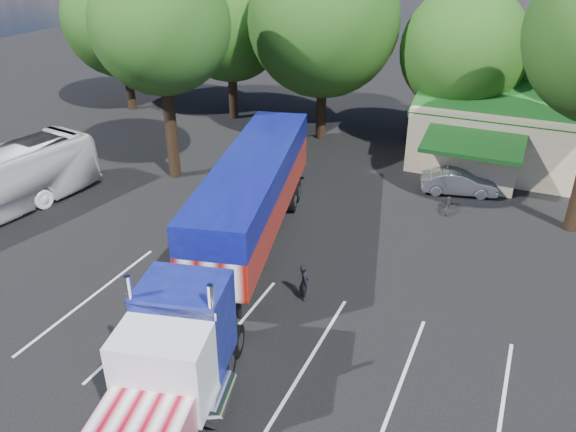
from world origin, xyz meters
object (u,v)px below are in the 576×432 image
at_px(bicycle, 448,203).
at_px(silver_sedan, 459,182).
at_px(semi_truck, 238,223).
at_px(woman, 304,282).

relative_size(bicycle, silver_sedan, 0.42).
bearing_deg(semi_truck, woman, -21.90).
bearing_deg(semi_truck, silver_sedan, 46.13).
xyz_separation_m(woman, bicycle, (3.90, 10.50, -0.34)).
xyz_separation_m(semi_truck, woman, (3.19, -0.44, -1.81)).
xyz_separation_m(semi_truck, silver_sedan, (7.21, 12.56, -1.92)).
bearing_deg(bicycle, woman, -114.14).
relative_size(semi_truck, bicycle, 12.61).
distance_m(semi_truck, woman, 3.69).
relative_size(woman, silver_sedan, 0.39).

